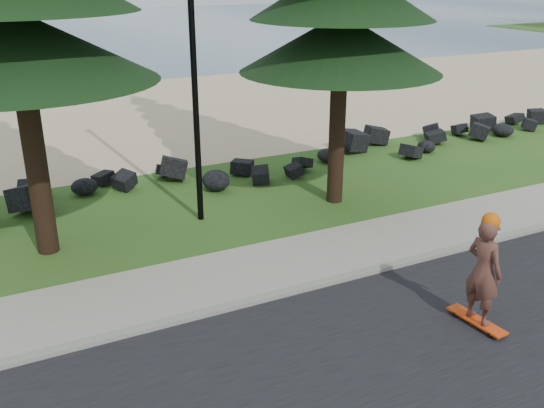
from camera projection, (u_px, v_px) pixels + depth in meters
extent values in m
plane|color=#2A591C|center=(258.00, 276.00, 11.83)|extent=(160.00, 160.00, 0.00)
cube|color=gray|center=(279.00, 294.00, 11.07)|extent=(160.00, 0.20, 0.10)
cube|color=gray|center=(253.00, 270.00, 11.99)|extent=(160.00, 2.00, 0.08)
cube|color=#C8AF85|center=(102.00, 119.00, 23.90)|extent=(160.00, 15.00, 0.01)
cube|color=#3E5F77|center=(16.00, 33.00, 54.28)|extent=(160.00, 58.00, 0.01)
cylinder|color=black|center=(193.00, 48.00, 13.03)|extent=(0.14, 0.14, 8.00)
cube|color=red|center=(477.00, 320.00, 10.16)|extent=(0.37, 1.12, 0.04)
imported|color=brown|center=(484.00, 271.00, 9.82)|extent=(0.50, 0.70, 1.83)
sphere|color=#CB530B|center=(491.00, 222.00, 9.50)|extent=(0.29, 0.29, 0.29)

